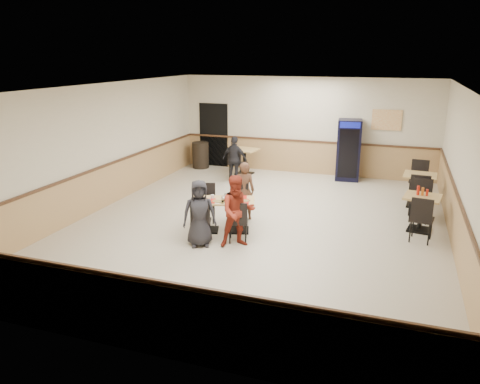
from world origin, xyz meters
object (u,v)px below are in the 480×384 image
at_px(diner_woman_left, 199,213).
at_px(lone_diner, 235,159).
at_px(side_table_far, 419,185).
at_px(main_table, 224,210).
at_px(back_table, 245,158).
at_px(side_table_near, 421,208).
at_px(pepsi_cooler, 348,150).
at_px(diner_man_opposite, 244,191).
at_px(trash_bin, 201,155).
at_px(diner_woman_right, 238,211).

bearing_deg(diner_woman_left, lone_diner, 74.04).
bearing_deg(side_table_far, lone_diner, 171.38).
distance_m(main_table, side_table_far, 5.07).
distance_m(lone_diner, back_table, 0.92).
distance_m(side_table_near, pepsi_cooler, 4.35).
distance_m(side_table_near, side_table_far, 1.77).
distance_m(diner_man_opposite, trash_bin, 5.25).
bearing_deg(diner_woman_left, trash_bin, 86.01).
bearing_deg(diner_man_opposite, diner_woman_right, 85.03).
relative_size(back_table, pepsi_cooler, 0.47).
relative_size(diner_woman_left, pepsi_cooler, 0.74).
height_order(diner_woman_right, side_table_near, diner_woman_right).
bearing_deg(pepsi_cooler, back_table, -178.88).
bearing_deg(diner_man_opposite, side_table_far, -167.97).
distance_m(lone_diner, side_table_far, 5.18).
xyz_separation_m(diner_woman_right, diner_man_opposite, (-0.38, 1.55, -0.05)).
xyz_separation_m(diner_woman_left, diner_man_opposite, (0.33, 1.77, 0.00)).
xyz_separation_m(side_table_near, side_table_far, (-0.01, 1.77, 0.03)).
bearing_deg(side_table_far, main_table, -141.44).
bearing_deg(lone_diner, back_table, -81.20).
distance_m(diner_man_opposite, lone_diner, 3.32).
relative_size(main_table, back_table, 1.69).
height_order(main_table, diner_woman_left, diner_woman_left).
distance_m(diner_man_opposite, side_table_far, 4.43).
distance_m(diner_woman_right, diner_man_opposite, 1.59).
distance_m(lone_diner, side_table_near, 5.72).
xyz_separation_m(diner_woman_right, pepsi_cooler, (1.44, 5.91, 0.19)).
bearing_deg(lone_diner, diner_man_opposite, 122.09).
bearing_deg(back_table, side_table_near, -33.97).
height_order(main_table, back_table, back_table).
xyz_separation_m(side_table_far, pepsi_cooler, (-1.97, 2.08, 0.36)).
height_order(side_table_near, side_table_far, side_table_far).
distance_m(lone_diner, trash_bin, 2.10).
bearing_deg(diner_woman_left, pepsi_cooler, 43.11).
relative_size(diner_man_opposite, side_table_near, 1.61).
bearing_deg(lone_diner, trash_bin, -28.43).
bearing_deg(side_table_near, diner_woman_right, -149.02).
distance_m(diner_woman_left, pepsi_cooler, 6.50).
xyz_separation_m(main_table, back_table, (-1.15, 4.85, 0.07)).
distance_m(back_table, pepsi_cooler, 3.19).
bearing_deg(trash_bin, diner_woman_left, -66.50).
distance_m(main_table, side_table_near, 4.22).
bearing_deg(side_table_near, diner_woman_left, -151.16).
distance_m(side_table_near, trash_bin, 7.78).
xyz_separation_m(back_table, pepsi_cooler, (3.14, 0.39, 0.37)).
xyz_separation_m(diner_man_opposite, side_table_far, (3.80, 2.28, -0.12)).
distance_m(diner_woman_right, back_table, 5.77).
distance_m(diner_woman_right, lone_diner, 4.90).
bearing_deg(back_table, diner_woman_right, -72.88).
bearing_deg(lone_diner, side_table_far, -179.81).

